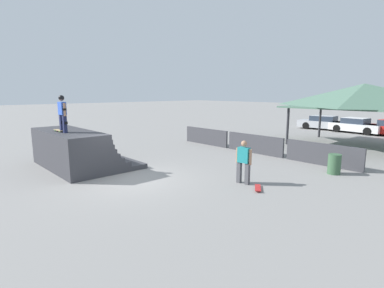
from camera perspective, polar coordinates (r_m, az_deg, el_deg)
The scene contains 11 objects.
ground_plane at distance 12.18m, azimuth -11.85°, elevation -6.68°, with size 160.00×160.00×0.00m, color gray.
quarter_pipe_ramp at distance 14.75m, azimuth -21.24°, elevation -1.25°, with size 4.85×3.48×1.71m.
skater_on_deck at distance 13.91m, azimuth -23.47°, elevation 5.75°, with size 0.68×0.24×1.59m.
skateboard_on_deck at distance 14.38m, azimuth -23.97°, elevation 2.39°, with size 0.86×0.22×0.09m.
bystander_walking at distance 11.40m, azimuth 9.81°, elevation -3.00°, with size 0.67×0.28×1.65m.
skateboard_on_ground at distance 11.01m, azimuth 12.45°, elevation -8.20°, with size 0.65×0.78×0.09m.
barrier_fence at distance 17.29m, azimuth 11.82°, elevation 0.01°, with size 11.44×0.12×1.05m.
pavilion_shelter at distance 21.23m, azimuth 29.88°, elevation 7.89°, with size 8.56×5.49×3.93m.
trash_bin at distance 14.01m, azimuth 25.47°, elevation -3.48°, with size 0.52×0.52×0.85m, color #385B3D.
parked_car_silver at distance 30.14m, azimuth 23.88°, elevation 3.68°, with size 4.65×1.98×1.27m.
parked_car_white at distance 28.84m, azimuth 28.77°, elevation 3.06°, with size 4.21×2.07×1.27m.
Camera 1 is at (10.11, -5.86, 3.44)m, focal length 28.00 mm.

